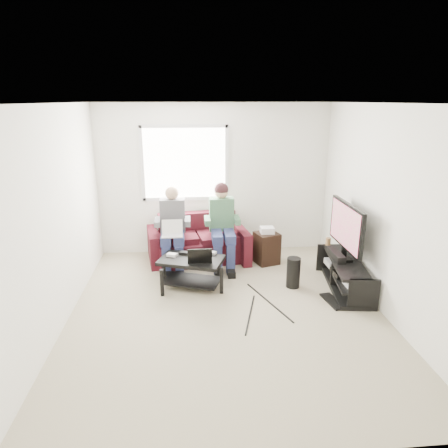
# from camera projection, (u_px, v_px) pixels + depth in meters

# --- Properties ---
(floor) EXTENTS (4.50, 4.50, 0.00)m
(floor) POSITION_uv_depth(u_px,v_px,m) (226.00, 311.00, 5.20)
(floor) COLOR tan
(floor) RESTS_ON ground
(ceiling) EXTENTS (4.50, 4.50, 0.00)m
(ceiling) POSITION_uv_depth(u_px,v_px,m) (227.00, 103.00, 4.42)
(ceiling) COLOR white
(ceiling) RESTS_ON wall_back
(wall_back) EXTENTS (4.50, 0.00, 4.50)m
(wall_back) POSITION_uv_depth(u_px,v_px,m) (214.00, 180.00, 6.95)
(wall_back) COLOR white
(wall_back) RESTS_ON floor
(wall_front) EXTENTS (4.50, 0.00, 4.50)m
(wall_front) POSITION_uv_depth(u_px,v_px,m) (258.00, 308.00, 2.67)
(wall_front) COLOR white
(wall_front) RESTS_ON floor
(wall_left) EXTENTS (0.00, 4.50, 4.50)m
(wall_left) POSITION_uv_depth(u_px,v_px,m) (55.00, 220.00, 4.64)
(wall_left) COLOR white
(wall_left) RESTS_ON floor
(wall_right) EXTENTS (0.00, 4.50, 4.50)m
(wall_right) POSITION_uv_depth(u_px,v_px,m) (386.00, 212.00, 4.98)
(wall_right) COLOR white
(wall_right) RESTS_ON floor
(window) EXTENTS (1.48, 0.04, 1.28)m
(window) POSITION_uv_depth(u_px,v_px,m) (185.00, 163.00, 6.80)
(window) COLOR white
(window) RESTS_ON wall_back
(sofa) EXTENTS (1.76, 0.97, 0.77)m
(sofa) POSITION_uv_depth(u_px,v_px,m) (198.00, 243.00, 6.81)
(sofa) COLOR #40101D
(sofa) RESTS_ON floor
(person_left) EXTENTS (0.40, 0.70, 1.31)m
(person_left) POSITION_uv_depth(u_px,v_px,m) (173.00, 225.00, 6.39)
(person_left) COLOR navy
(person_left) RESTS_ON sofa
(person_right) EXTENTS (0.40, 0.71, 1.36)m
(person_right) POSITION_uv_depth(u_px,v_px,m) (222.00, 220.00, 6.46)
(person_right) COLOR navy
(person_right) RESTS_ON sofa
(laptop_silver) EXTENTS (0.34, 0.25, 0.24)m
(laptop_silver) POSITION_uv_depth(u_px,v_px,m) (172.00, 232.00, 6.16)
(laptop_silver) COLOR silver
(laptop_silver) RESTS_ON person_left
(coffee_table) EXTENTS (1.02, 0.81, 0.45)m
(coffee_table) POSITION_uv_depth(u_px,v_px,m) (191.00, 266.00, 5.78)
(coffee_table) COLOR black
(coffee_table) RESTS_ON floor
(laptop_black) EXTENTS (0.39, 0.32, 0.24)m
(laptop_black) POSITION_uv_depth(u_px,v_px,m) (200.00, 253.00, 5.65)
(laptop_black) COLOR black
(laptop_black) RESTS_ON coffee_table
(controller_a) EXTENTS (0.16, 0.14, 0.04)m
(controller_a) POSITION_uv_depth(u_px,v_px,m) (172.00, 255.00, 5.83)
(controller_a) COLOR silver
(controller_a) RESTS_ON coffee_table
(controller_b) EXTENTS (0.16, 0.13, 0.04)m
(controller_b) POSITION_uv_depth(u_px,v_px,m) (184.00, 253.00, 5.91)
(controller_b) COLOR black
(controller_b) RESTS_ON coffee_table
(controller_c) EXTENTS (0.17, 0.14, 0.04)m
(controller_c) POSITION_uv_depth(u_px,v_px,m) (211.00, 253.00, 5.91)
(controller_c) COLOR gray
(controller_c) RESTS_ON coffee_table
(tv_stand) EXTENTS (0.58, 1.39, 0.44)m
(tv_stand) POSITION_uv_depth(u_px,v_px,m) (345.00, 276.00, 5.77)
(tv_stand) COLOR black
(tv_stand) RESTS_ON floor
(tv) EXTENTS (0.12, 1.10, 0.81)m
(tv) POSITION_uv_depth(u_px,v_px,m) (346.00, 228.00, 5.66)
(tv) COLOR black
(tv) RESTS_ON tv_stand
(soundbar) EXTENTS (0.12, 0.50, 0.10)m
(soundbar) POSITION_uv_depth(u_px,v_px,m) (336.00, 255.00, 5.77)
(soundbar) COLOR black
(soundbar) RESTS_ON tv_stand
(drink_cup) EXTENTS (0.08, 0.08, 0.12)m
(drink_cup) POSITION_uv_depth(u_px,v_px,m) (328.00, 242.00, 6.27)
(drink_cup) COLOR #9F7544
(drink_cup) RESTS_ON tv_stand
(console_white) EXTENTS (0.30, 0.22, 0.06)m
(console_white) POSITION_uv_depth(u_px,v_px,m) (356.00, 284.00, 5.37)
(console_white) COLOR silver
(console_white) RESTS_ON tv_stand
(console_grey) EXTENTS (0.34, 0.26, 0.08)m
(console_grey) POSITION_uv_depth(u_px,v_px,m) (338.00, 263.00, 6.03)
(console_grey) COLOR gray
(console_grey) RESTS_ON tv_stand
(console_black) EXTENTS (0.38, 0.30, 0.07)m
(console_black) POSITION_uv_depth(u_px,v_px,m) (346.00, 273.00, 5.70)
(console_black) COLOR black
(console_black) RESTS_ON tv_stand
(subwoofer) EXTENTS (0.20, 0.20, 0.45)m
(subwoofer) POSITION_uv_depth(u_px,v_px,m) (293.00, 273.00, 5.82)
(subwoofer) COLOR black
(subwoofer) RESTS_ON floor
(keyboard_floor) EXTENTS (0.23, 0.49, 0.03)m
(keyboard_floor) POSITION_uv_depth(u_px,v_px,m) (332.00, 301.00, 5.43)
(keyboard_floor) COLOR black
(keyboard_floor) RESTS_ON floor
(end_table) EXTENTS (0.36, 0.36, 0.63)m
(end_table) POSITION_uv_depth(u_px,v_px,m) (267.00, 247.00, 6.67)
(end_table) COLOR black
(end_table) RESTS_ON floor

